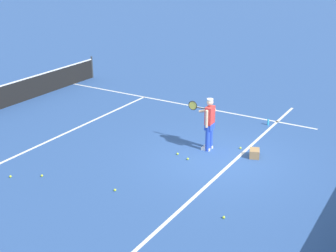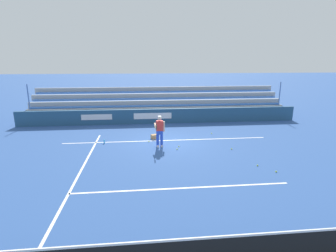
# 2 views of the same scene
# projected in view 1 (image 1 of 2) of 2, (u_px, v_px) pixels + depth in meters

# --- Properties ---
(ground_plane) EXTENTS (160.00, 160.00, 0.00)m
(ground_plane) POSITION_uv_depth(u_px,v_px,m) (218.00, 159.00, 14.46)
(ground_plane) COLOR #2D5193
(court_baseline_white) EXTENTS (12.00, 0.10, 0.01)m
(court_baseline_white) POSITION_uv_depth(u_px,v_px,m) (233.00, 162.00, 14.22)
(court_baseline_white) COLOR white
(court_baseline_white) RESTS_ON ground
(court_sideline_white) EXTENTS (0.10, 12.00, 0.01)m
(court_sideline_white) POSITION_uv_depth(u_px,v_px,m) (174.00, 102.00, 19.67)
(court_sideline_white) COLOR white
(court_sideline_white) RESTS_ON ground
(court_service_line_white) EXTENTS (8.22, 0.10, 0.01)m
(court_service_line_white) POSITION_uv_depth(u_px,v_px,m) (82.00, 126.00, 17.11)
(court_service_line_white) COLOR white
(court_service_line_white) RESTS_ON ground
(tennis_player) EXTENTS (0.58, 1.00, 1.71)m
(tennis_player) POSITION_uv_depth(u_px,v_px,m) (209.00, 123.00, 14.81)
(tennis_player) COLOR blue
(tennis_player) RESTS_ON ground
(ball_box_cardboard) EXTENTS (0.48, 0.43, 0.26)m
(ball_box_cardboard) POSITION_uv_depth(u_px,v_px,m) (254.00, 153.00, 14.52)
(ball_box_cardboard) COLOR #A87F51
(ball_box_cardboard) RESTS_ON ground
(tennis_ball_midcourt) EXTENTS (0.07, 0.07, 0.07)m
(tennis_ball_midcourt) POSITION_uv_depth(u_px,v_px,m) (115.00, 190.00, 12.52)
(tennis_ball_midcourt) COLOR #CCE533
(tennis_ball_midcourt) RESTS_ON ground
(tennis_ball_far_right) EXTENTS (0.07, 0.07, 0.07)m
(tennis_ball_far_right) POSITION_uv_depth(u_px,v_px,m) (42.00, 176.00, 13.31)
(tennis_ball_far_right) COLOR #CCE533
(tennis_ball_far_right) RESTS_ON ground
(tennis_ball_on_baseline) EXTENTS (0.07, 0.07, 0.07)m
(tennis_ball_on_baseline) POSITION_uv_depth(u_px,v_px,m) (240.00, 148.00, 15.14)
(tennis_ball_on_baseline) COLOR #CCE533
(tennis_ball_on_baseline) RESTS_ON ground
(tennis_ball_near_player) EXTENTS (0.07, 0.07, 0.07)m
(tennis_ball_near_player) POSITION_uv_depth(u_px,v_px,m) (224.00, 217.00, 11.26)
(tennis_ball_near_player) COLOR #CCE533
(tennis_ball_near_player) RESTS_ON ground
(tennis_ball_toward_net) EXTENTS (0.07, 0.07, 0.07)m
(tennis_ball_toward_net) POSITION_uv_depth(u_px,v_px,m) (188.00, 159.00, 14.36)
(tennis_ball_toward_net) COLOR #CCE533
(tennis_ball_toward_net) RESTS_ON ground
(tennis_ball_stray_back) EXTENTS (0.07, 0.07, 0.07)m
(tennis_ball_stray_back) POSITION_uv_depth(u_px,v_px,m) (10.00, 176.00, 13.26)
(tennis_ball_stray_back) COLOR #CCE533
(tennis_ball_stray_back) RESTS_ON ground
(tennis_ball_far_left) EXTENTS (0.07, 0.07, 0.07)m
(tennis_ball_far_left) POSITION_uv_depth(u_px,v_px,m) (178.00, 154.00, 14.72)
(tennis_ball_far_left) COLOR #CCE533
(tennis_ball_far_left) RESTS_ON ground
(water_bottle) EXTENTS (0.07, 0.07, 0.22)m
(water_bottle) POSITION_uv_depth(u_px,v_px,m) (268.00, 122.00, 17.15)
(water_bottle) COLOR #33B2E5
(water_bottle) RESTS_ON ground
(tennis_net) EXTENTS (11.09, 0.09, 1.07)m
(tennis_net) POSITION_uv_depth(u_px,v_px,m) (4.00, 96.00, 18.88)
(tennis_net) COLOR #33383D
(tennis_net) RESTS_ON ground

